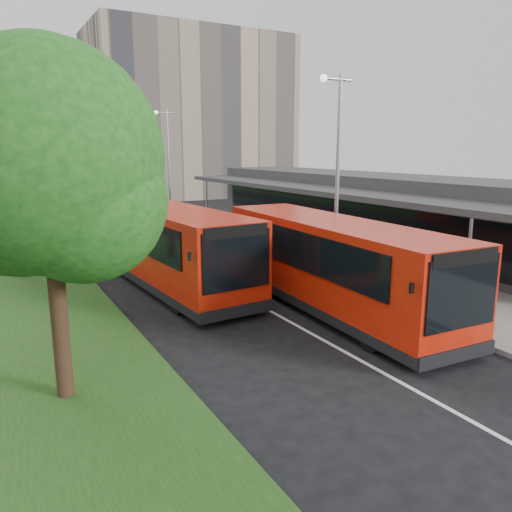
{
  "coord_description": "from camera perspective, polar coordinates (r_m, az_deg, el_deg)",
  "views": [
    {
      "loc": [
        -8.21,
        -13.83,
        5.37
      ],
      "look_at": [
        0.51,
        1.95,
        1.5
      ],
      "focal_mm": 35.0,
      "sensor_mm": 36.0,
      "label": 1
    }
  ],
  "objects": [
    {
      "name": "bus_second",
      "position": [
        20.15,
        -10.21,
        1.19
      ],
      "size": [
        3.56,
        11.29,
        3.15
      ],
      "rotation": [
        0.0,
        0.0,
        0.07
      ],
      "color": "red",
      "rests_on": "ground"
    },
    {
      "name": "litter_bin",
      "position": [
        27.64,
        -0.05,
        2.17
      ],
      "size": [
        0.58,
        0.58,
        0.9
      ],
      "primitive_type": "cylinder",
      "rotation": [
        0.0,
        0.0,
        -0.18
      ],
      "color": "#371F16",
      "rests_on": "pavement"
    },
    {
      "name": "lamp_post_far",
      "position": [
        37.9,
        -10.1,
        10.94
      ],
      "size": [
        1.44,
        0.28,
        8.0
      ],
      "color": "#979A9F",
      "rests_on": "pavement"
    },
    {
      "name": "lamp_post_near",
      "position": [
        20.07,
        9.14,
        10.1
      ],
      "size": [
        1.44,
        0.28,
        8.0
      ],
      "color": "#979A9F",
      "rests_on": "pavement"
    },
    {
      "name": "pavement",
      "position": [
        37.07,
        -6.07,
        3.83
      ],
      "size": [
        5.0,
        80.0,
        0.15
      ],
      "primitive_type": "cube",
      "color": "gray",
      "rests_on": "ground"
    },
    {
      "name": "kerb_dashes",
      "position": [
        35.2,
        -9.48,
        3.18
      ],
      "size": [
        0.12,
        56.0,
        0.01
      ],
      "color": "silver",
      "rests_on": "ground"
    },
    {
      "name": "grass_verge",
      "position": [
        34.27,
        -26.52,
        1.9
      ],
      "size": [
        5.0,
        80.0,
        0.1
      ],
      "primitive_type": "cube",
      "color": "#194215",
      "rests_on": "ground"
    },
    {
      "name": "bus_main",
      "position": [
        16.92,
        8.69,
        -1.0
      ],
      "size": [
        3.21,
        10.93,
        3.07
      ],
      "rotation": [
        0.0,
        0.0,
        -0.04
      ],
      "color": "red",
      "rests_on": "ground"
    },
    {
      "name": "ground",
      "position": [
        16.96,
        1.71,
        -6.35
      ],
      "size": [
        120.0,
        120.0,
        0.0
      ],
      "primitive_type": "plane",
      "color": "black",
      "rests_on": "ground"
    },
    {
      "name": "car_far",
      "position": [
        58.66,
        -22.14,
        6.61
      ],
      "size": [
        2.73,
        4.15,
        1.29
      ],
      "primitive_type": "imported",
      "rotation": [
        0.0,
        0.0,
        0.38
      ],
      "color": "navy",
      "rests_on": "ground"
    },
    {
      "name": "tree_near",
      "position": [
        10.96,
        -22.88,
        8.57
      ],
      "size": [
        4.69,
        4.69,
        7.54
      ],
      "color": "#2F1F12",
      "rests_on": "ground"
    },
    {
      "name": "station_building",
      "position": [
        29.17,
        12.2,
        5.29
      ],
      "size": [
        7.7,
        26.0,
        4.0
      ],
      "color": "#2D2D2F",
      "rests_on": "ground"
    },
    {
      "name": "tree_mid",
      "position": [
        22.91,
        -26.4,
        10.64
      ],
      "size": [
        5.08,
        5.08,
        8.17
      ],
      "color": "#2F1F12",
      "rests_on": "ground"
    },
    {
      "name": "car_near",
      "position": [
        53.56,
        -18.31,
        6.31
      ],
      "size": [
        1.51,
        3.18,
        1.05
      ],
      "primitive_type": "imported",
      "rotation": [
        0.0,
        0.0,
        0.09
      ],
      "color": "maroon",
      "rests_on": "ground"
    },
    {
      "name": "bollard",
      "position": [
        33.59,
        -5.93,
        3.89
      ],
      "size": [
        0.18,
        0.18,
        0.91
      ],
      "primitive_type": "cylinder",
      "rotation": [
        0.0,
        0.0,
        0.32
      ],
      "color": "#E1A80B",
      "rests_on": "pavement"
    },
    {
      "name": "lane_centre_line",
      "position": [
        30.45,
        -12.81,
        1.66
      ],
      "size": [
        0.12,
        70.0,
        0.01
      ],
      "primitive_type": "cube",
      "color": "silver",
      "rests_on": "ground"
    },
    {
      "name": "office_block",
      "position": [
        60.2,
        -7.46,
        15.47
      ],
      "size": [
        22.0,
        12.0,
        18.0
      ],
      "primitive_type": "cube",
      "color": "gray",
      "rests_on": "ground"
    }
  ]
}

